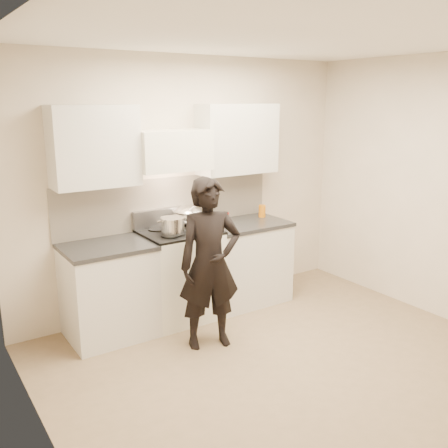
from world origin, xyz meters
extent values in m
plane|color=#846C50|center=(0.00, 0.00, 0.00)|extent=(4.00, 4.00, 0.00)
cube|color=beige|center=(0.00, 1.75, 1.35)|extent=(4.00, 0.04, 2.70)
cube|color=beige|center=(-2.00, 0.00, 1.35)|extent=(0.04, 3.50, 2.70)
cube|color=beige|center=(2.00, 0.00, 1.35)|extent=(0.04, 3.50, 2.70)
cube|color=silver|center=(0.00, 0.00, 2.69)|extent=(4.00, 3.50, 0.02)
cube|color=beige|center=(-0.25, 1.74, 1.19)|extent=(2.50, 0.02, 0.53)
cube|color=#9D9CA3|center=(-0.30, 1.70, 1.03)|extent=(0.76, 0.08, 0.20)
cube|color=silver|center=(-0.30, 1.55, 1.75)|extent=(0.76, 0.40, 0.40)
cylinder|color=silver|center=(-0.30, 1.37, 1.57)|extent=(0.66, 0.02, 0.02)
cube|color=beige|center=(0.53, 1.58, 1.83)|extent=(0.90, 0.33, 0.75)
cube|color=beige|center=(-1.08, 1.58, 1.83)|extent=(0.80, 0.33, 0.75)
cube|color=#BDB59A|center=(0.13, 1.73, 1.10)|extent=(0.08, 0.01, 0.12)
cube|color=silver|center=(-0.30, 1.43, 0.46)|extent=(0.76, 0.65, 0.92)
cube|color=black|center=(-0.30, 1.43, 0.93)|extent=(0.76, 0.65, 0.02)
cube|color=#B4B5B6|center=(-0.14, 1.54, 0.95)|extent=(0.36, 0.34, 0.01)
cylinder|color=silver|center=(-0.30, 1.13, 0.78)|extent=(0.62, 0.02, 0.02)
cylinder|color=black|center=(-0.48, 1.28, 0.95)|extent=(0.18, 0.18, 0.01)
cylinder|color=black|center=(-0.12, 1.28, 0.95)|extent=(0.18, 0.18, 0.01)
cylinder|color=black|center=(-0.48, 1.57, 0.95)|extent=(0.18, 0.18, 0.01)
cylinder|color=black|center=(-0.12, 1.57, 0.95)|extent=(0.18, 0.18, 0.01)
cube|color=beige|center=(0.53, 1.43, 0.44)|extent=(0.90, 0.65, 0.88)
cube|color=black|center=(0.53, 1.43, 0.90)|extent=(0.92, 0.67, 0.04)
cube|color=beige|center=(-1.08, 1.43, 0.44)|extent=(0.80, 0.65, 0.88)
cube|color=black|center=(-1.08, 1.43, 0.90)|extent=(0.82, 0.67, 0.04)
ellipsoid|color=silver|center=(-0.10, 1.53, 1.07)|extent=(0.39, 0.39, 0.21)
torus|color=silver|center=(-0.10, 1.53, 1.12)|extent=(0.41, 0.41, 0.02)
ellipsoid|color=#C2B795|center=(-0.10, 1.53, 1.05)|extent=(0.22, 0.22, 0.10)
cylinder|color=white|center=(-0.16, 1.37, 1.18)|extent=(0.09, 0.28, 0.21)
cylinder|color=silver|center=(-0.42, 1.33, 1.04)|extent=(0.24, 0.24, 0.16)
cube|color=silver|center=(-0.57, 1.33, 1.10)|extent=(0.05, 0.03, 0.01)
cube|color=silver|center=(-0.28, 1.33, 1.10)|extent=(0.05, 0.03, 0.01)
cylinder|color=#9D9CA3|center=(0.16, 1.64, 1.01)|extent=(0.12, 0.12, 0.18)
cylinder|color=black|center=(0.19, 1.64, 1.10)|extent=(0.01, 0.01, 0.31)
cylinder|color=white|center=(0.18, 1.66, 1.10)|extent=(0.01, 0.01, 0.31)
cylinder|color=#9D9CA3|center=(0.16, 1.67, 1.10)|extent=(0.01, 0.01, 0.31)
cylinder|color=black|center=(0.14, 1.66, 1.10)|extent=(0.01, 0.01, 0.31)
cylinder|color=#9D9CA3|center=(0.13, 1.64, 1.10)|extent=(0.01, 0.01, 0.31)
cylinder|color=white|center=(0.14, 1.62, 1.10)|extent=(0.01, 0.01, 0.31)
cylinder|color=black|center=(0.16, 1.61, 1.10)|extent=(0.01, 0.01, 0.31)
cylinder|color=#9D9CA3|center=(0.18, 1.62, 1.10)|extent=(0.01, 0.01, 0.31)
cylinder|color=orange|center=(0.44, 1.64, 0.95)|extent=(0.03, 0.03, 0.06)
cylinder|color=#BD0B02|center=(0.44, 1.64, 0.99)|extent=(0.04, 0.04, 0.02)
cylinder|color=#BB650A|center=(0.85, 1.53, 0.99)|extent=(0.08, 0.08, 0.14)
imported|color=black|center=(-0.36, 0.73, 0.79)|extent=(0.66, 0.52, 1.59)
camera|label=1|loc=(-2.63, -2.93, 2.25)|focal=40.00mm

